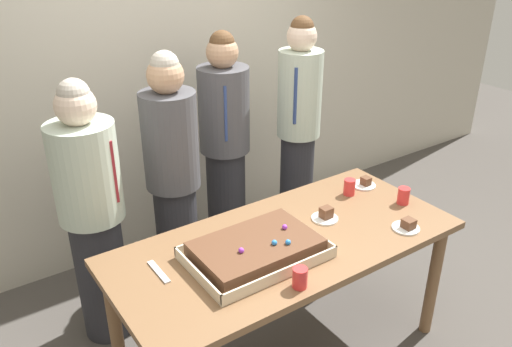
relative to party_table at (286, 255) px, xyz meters
The scene contains 14 objects.
interior_back_panel 1.79m from the party_table, 90.00° to the left, with size 8.00×0.12×3.00m, color beige.
party_table is the anchor object (origin of this frame).
sheet_cake 0.27m from the party_table, 169.22° to the right, with size 0.67×0.45×0.12m.
plated_slice_near_left 0.68m from the party_table, 25.56° to the right, with size 0.15×0.15×0.06m.
plated_slice_near_right 0.33m from the party_table, ahead, with size 0.15×0.15×0.07m.
plated_slice_far_left 0.82m from the party_table, 14.88° to the left, with size 0.15×0.15×0.06m.
drink_cup_nearest 0.42m from the party_table, 118.43° to the right, with size 0.07×0.07×0.10m, color red.
drink_cup_middle 0.66m from the party_table, 16.18° to the left, with size 0.07×0.07×0.10m, color red.
drink_cup_far_end 0.82m from the party_table, ahead, with size 0.07×0.07×0.10m, color red.
cake_server_utensil 0.69m from the party_table, behind, with size 0.03×0.20×0.01m, color silver.
person_serving_front 1.13m from the party_table, 75.08° to the left, with size 0.35×0.35×1.68m.
person_green_shirt_behind 1.10m from the party_table, 134.29° to the left, with size 0.36×0.36×1.60m.
person_striped_tie_right 1.23m from the party_table, 48.50° to the left, with size 0.31×0.31×1.75m.
person_far_right_suit 0.89m from the party_table, 105.14° to the left, with size 0.34×0.34×1.66m.
Camera 1 is at (-1.44, -1.81, 2.31)m, focal length 36.60 mm.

